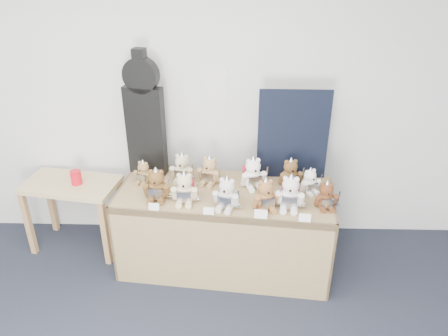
{
  "coord_description": "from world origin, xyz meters",
  "views": [
    {
      "loc": [
        0.83,
        -1.2,
        2.6
      ],
      "look_at": [
        0.74,
        1.84,
        1.02
      ],
      "focal_mm": 35.0,
      "sensor_mm": 36.0,
      "label": 1
    }
  ],
  "objects_px": {
    "side_table": "(72,194)",
    "red_cup": "(76,177)",
    "teddy_front_left": "(185,189)",
    "teddy_back_centre_left": "(210,171)",
    "teddy_back_left": "(182,169)",
    "teddy_back_far_left": "(143,173)",
    "teddy_back_end": "(310,182)",
    "teddy_front_far_right": "(290,194)",
    "display_table": "(224,213)",
    "teddy_back_right": "(290,174)",
    "teddy_front_end": "(326,196)",
    "teddy_front_far_left": "(157,186)",
    "guitar_case": "(145,115)",
    "teddy_front_right": "(265,196)",
    "teddy_back_centre_right": "(253,174)",
    "teddy_front_centre": "(227,194)"
  },
  "relations": [
    {
      "from": "teddy_back_left",
      "to": "teddy_back_far_left",
      "type": "height_order",
      "value": "teddy_back_left"
    },
    {
      "from": "red_cup",
      "to": "teddy_front_right",
      "type": "height_order",
      "value": "teddy_front_right"
    },
    {
      "from": "teddy_back_left",
      "to": "guitar_case",
      "type": "bearing_deg",
      "value": 164.24
    },
    {
      "from": "teddy_front_left",
      "to": "teddy_back_right",
      "type": "height_order",
      "value": "teddy_front_left"
    },
    {
      "from": "teddy_front_far_left",
      "to": "teddy_front_right",
      "type": "bearing_deg",
      "value": -5.71
    },
    {
      "from": "side_table",
      "to": "red_cup",
      "type": "xyz_separation_m",
      "value": [
        0.07,
        -0.02,
        0.19
      ]
    },
    {
      "from": "teddy_front_end",
      "to": "teddy_back_right",
      "type": "xyz_separation_m",
      "value": [
        -0.24,
        0.34,
        0.01
      ]
    },
    {
      "from": "teddy_front_right",
      "to": "teddy_back_far_left",
      "type": "height_order",
      "value": "teddy_front_right"
    },
    {
      "from": "teddy_front_right",
      "to": "teddy_back_centre_left",
      "type": "relative_size",
      "value": 1.04
    },
    {
      "from": "teddy_front_left",
      "to": "teddy_back_far_left",
      "type": "height_order",
      "value": "teddy_front_left"
    },
    {
      "from": "teddy_back_right",
      "to": "teddy_back_far_left",
      "type": "distance_m",
      "value": 1.25
    },
    {
      "from": "red_cup",
      "to": "teddy_front_left",
      "type": "xyz_separation_m",
      "value": [
        1.0,
        -0.36,
        0.11
      ]
    },
    {
      "from": "teddy_front_far_right",
      "to": "teddy_back_right",
      "type": "xyz_separation_m",
      "value": [
        0.04,
        0.35,
        -0.01
      ]
    },
    {
      "from": "guitar_case",
      "to": "teddy_front_centre",
      "type": "height_order",
      "value": "guitar_case"
    },
    {
      "from": "teddy_front_centre",
      "to": "teddy_back_centre_right",
      "type": "xyz_separation_m",
      "value": [
        0.21,
        0.33,
        0.0
      ]
    },
    {
      "from": "side_table",
      "to": "guitar_case",
      "type": "height_order",
      "value": "guitar_case"
    },
    {
      "from": "red_cup",
      "to": "teddy_back_centre_left",
      "type": "bearing_deg",
      "value": -2.46
    },
    {
      "from": "side_table",
      "to": "teddy_front_far_left",
      "type": "height_order",
      "value": "teddy_front_far_left"
    },
    {
      "from": "teddy_front_right",
      "to": "teddy_back_end",
      "type": "xyz_separation_m",
      "value": [
        0.38,
        0.26,
        -0.02
      ]
    },
    {
      "from": "teddy_front_centre",
      "to": "teddy_back_left",
      "type": "relative_size",
      "value": 1.03
    },
    {
      "from": "teddy_front_end",
      "to": "teddy_front_centre",
      "type": "bearing_deg",
      "value": 176.38
    },
    {
      "from": "teddy_front_left",
      "to": "teddy_front_centre",
      "type": "bearing_deg",
      "value": -11.17
    },
    {
      "from": "display_table",
      "to": "teddy_back_right",
      "type": "relative_size",
      "value": 6.81
    },
    {
      "from": "red_cup",
      "to": "teddy_front_centre",
      "type": "distance_m",
      "value": 1.41
    },
    {
      "from": "teddy_front_far_right",
      "to": "teddy_back_right",
      "type": "relative_size",
      "value": 1.13
    },
    {
      "from": "teddy_front_end",
      "to": "teddy_back_far_left",
      "type": "bearing_deg",
      "value": 161.4
    },
    {
      "from": "side_table",
      "to": "teddy_back_centre_left",
      "type": "relative_size",
      "value": 3.22
    },
    {
      "from": "teddy_back_left",
      "to": "teddy_front_right",
      "type": "bearing_deg",
      "value": -22.76
    },
    {
      "from": "teddy_back_end",
      "to": "teddy_front_far_right",
      "type": "bearing_deg",
      "value": -153.25
    },
    {
      "from": "display_table",
      "to": "red_cup",
      "type": "bearing_deg",
      "value": 174.35
    },
    {
      "from": "teddy_front_far_right",
      "to": "teddy_back_end",
      "type": "distance_m",
      "value": 0.31
    },
    {
      "from": "teddy_front_end",
      "to": "teddy_back_end",
      "type": "bearing_deg",
      "value": 106.29
    },
    {
      "from": "teddy_front_centre",
      "to": "teddy_back_centre_left",
      "type": "height_order",
      "value": "teddy_front_centre"
    },
    {
      "from": "teddy_front_centre",
      "to": "teddy_back_far_left",
      "type": "bearing_deg",
      "value": 168.73
    },
    {
      "from": "teddy_front_end",
      "to": "teddy_back_left",
      "type": "xyz_separation_m",
      "value": [
        -1.16,
        0.41,
        0.01
      ]
    },
    {
      "from": "teddy_back_centre_left",
      "to": "teddy_front_far_left",
      "type": "bearing_deg",
      "value": -126.36
    },
    {
      "from": "display_table",
      "to": "teddy_front_left",
      "type": "xyz_separation_m",
      "value": [
        -0.31,
        -0.09,
        0.28
      ]
    },
    {
      "from": "red_cup",
      "to": "side_table",
      "type": "bearing_deg",
      "value": 165.83
    },
    {
      "from": "teddy_front_left",
      "to": "teddy_back_centre_right",
      "type": "distance_m",
      "value": 0.61
    },
    {
      "from": "teddy_front_left",
      "to": "teddy_front_far_right",
      "type": "xyz_separation_m",
      "value": [
        0.82,
        -0.06,
        0.01
      ]
    },
    {
      "from": "guitar_case",
      "to": "red_cup",
      "type": "distance_m",
      "value": 0.84
    },
    {
      "from": "side_table",
      "to": "teddy_front_end",
      "type": "distance_m",
      "value": 2.24
    },
    {
      "from": "teddy_front_centre",
      "to": "teddy_back_end",
      "type": "xyz_separation_m",
      "value": [
        0.68,
        0.25,
        -0.02
      ]
    },
    {
      "from": "teddy_back_far_left",
      "to": "teddy_front_centre",
      "type": "bearing_deg",
      "value": -7.83
    },
    {
      "from": "teddy_front_end",
      "to": "teddy_back_far_left",
      "type": "relative_size",
      "value": 1.11
    },
    {
      "from": "red_cup",
      "to": "teddy_front_end",
      "type": "relative_size",
      "value": 0.51
    },
    {
      "from": "teddy_front_end",
      "to": "teddy_back_right",
      "type": "height_order",
      "value": "teddy_back_right"
    },
    {
      "from": "teddy_front_right",
      "to": "teddy_front_centre",
      "type": "bearing_deg",
      "value": 161.38
    },
    {
      "from": "teddy_back_right",
      "to": "guitar_case",
      "type": "bearing_deg",
      "value": 159.66
    },
    {
      "from": "red_cup",
      "to": "teddy_front_right",
      "type": "bearing_deg",
      "value": -15.26
    }
  ]
}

